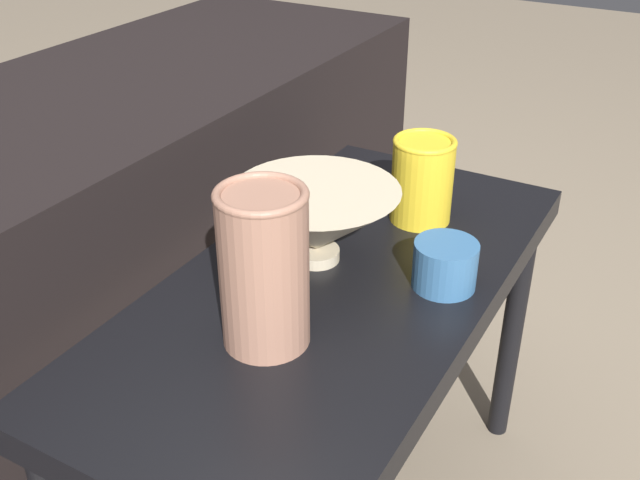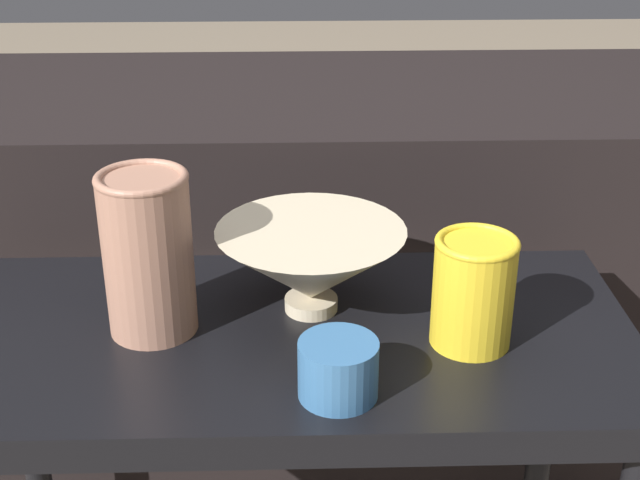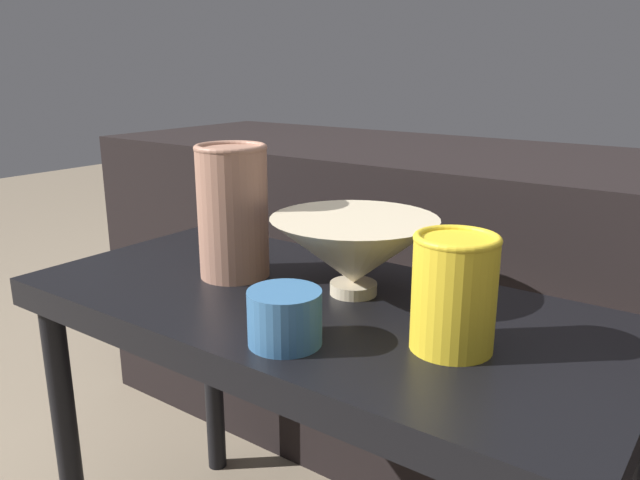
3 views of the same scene
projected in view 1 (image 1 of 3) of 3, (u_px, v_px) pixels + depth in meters
The scene contains 6 objects.
table at pixel (335, 316), 0.99m from camera, with size 0.80×0.38×0.49m.
couch_backdrop at pixel (73, 288), 1.27m from camera, with size 1.61×0.50×0.63m.
bowl at pixel (316, 220), 0.98m from camera, with size 0.22×0.22×0.10m.
vase_textured_left at pixel (264, 267), 0.81m from camera, with size 0.10×0.10×0.19m.
vase_colorful_right at pixel (422, 179), 1.07m from camera, with size 0.09×0.09×0.13m.
cup at pixel (445, 265), 0.93m from camera, with size 0.08×0.08×0.06m.
Camera 1 is at (-0.71, -0.38, 1.02)m, focal length 42.00 mm.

